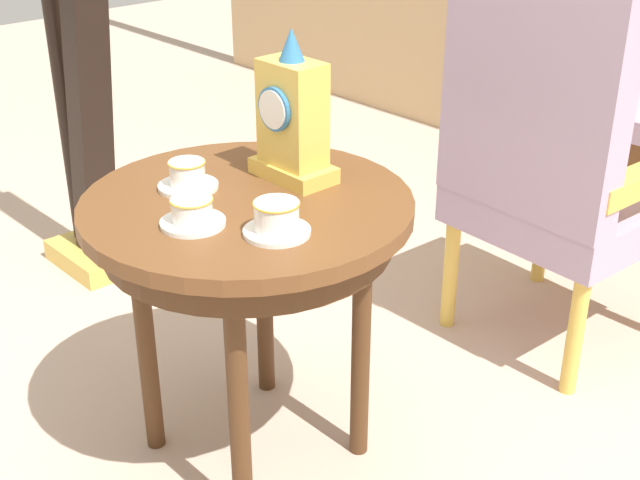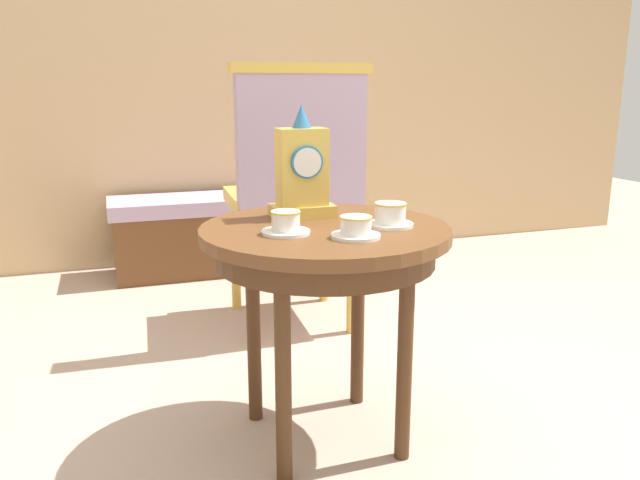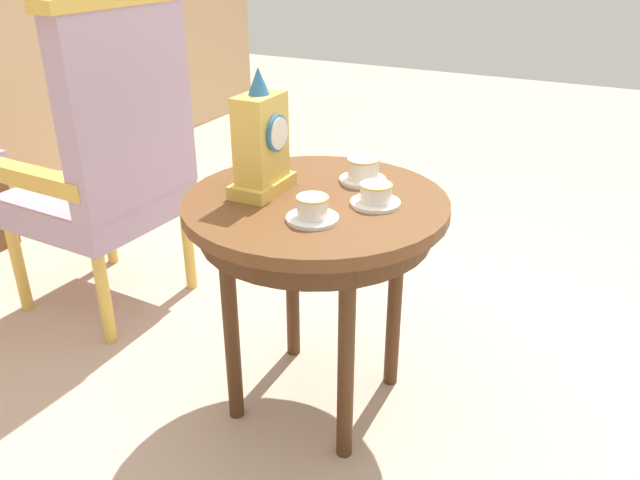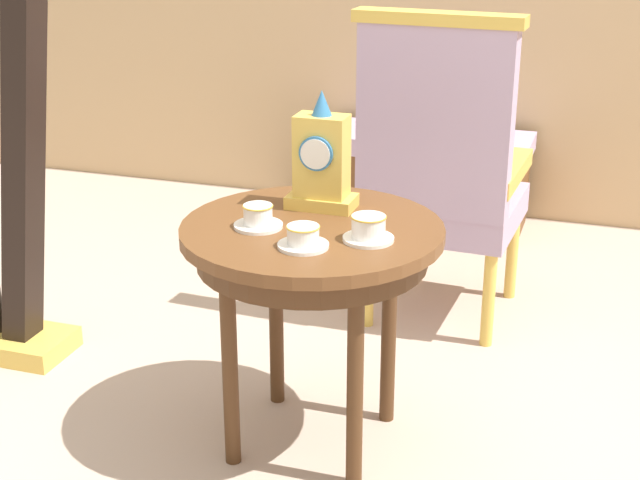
% 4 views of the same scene
% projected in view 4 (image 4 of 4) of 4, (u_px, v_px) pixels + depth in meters
% --- Properties ---
extents(ground_plane, '(10.00, 10.00, 0.00)m').
position_uv_depth(ground_plane, '(331.00, 449.00, 2.74)').
color(ground_plane, '#BCA38E').
extents(side_table, '(0.71, 0.71, 0.67)m').
position_uv_depth(side_table, '(312.00, 253.00, 2.58)').
color(side_table, brown).
rests_on(side_table, ground).
extents(teacup_left, '(0.13, 0.13, 0.06)m').
position_uv_depth(teacup_left, '(258.00, 218.00, 2.53)').
color(teacup_left, white).
rests_on(teacup_left, side_table).
extents(teacup_right, '(0.13, 0.13, 0.06)m').
position_uv_depth(teacup_right, '(303.00, 238.00, 2.39)').
color(teacup_right, white).
rests_on(teacup_right, side_table).
extents(teacup_center, '(0.13, 0.13, 0.07)m').
position_uv_depth(teacup_center, '(368.00, 229.00, 2.43)').
color(teacup_center, white).
rests_on(teacup_center, side_table).
extents(mantel_clock, '(0.19, 0.11, 0.34)m').
position_uv_depth(mantel_clock, '(322.00, 162.00, 2.64)').
color(mantel_clock, gold).
rests_on(mantel_clock, side_table).
extents(armchair, '(0.57, 0.56, 1.14)m').
position_uv_depth(armchair, '(441.00, 168.00, 3.32)').
color(armchair, '#B299B7').
rests_on(armchair, ground).
extents(harp, '(0.40, 0.24, 1.74)m').
position_uv_depth(harp, '(9.00, 159.00, 3.04)').
color(harp, gold).
rests_on(harp, ground).
extents(window_bench, '(0.98, 0.40, 0.44)m').
position_uv_depth(window_bench, '(422.00, 179.00, 4.44)').
color(window_bench, '#B299B7').
rests_on(window_bench, ground).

